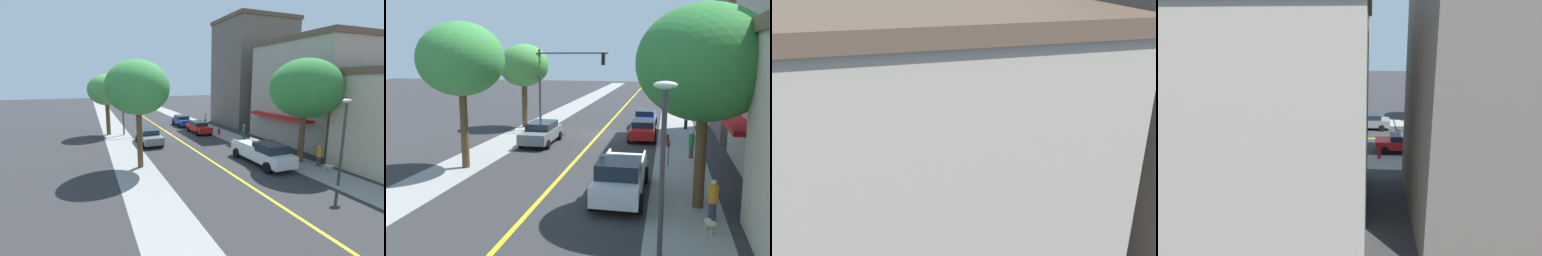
% 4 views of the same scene
% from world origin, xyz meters
% --- Properties ---
extents(ground_plane, '(140.00, 140.00, 0.00)m').
position_xyz_m(ground_plane, '(0.00, 0.00, 0.00)').
color(ground_plane, '#2D2D30').
extents(sidewalk_left, '(2.97, 126.00, 0.01)m').
position_xyz_m(sidewalk_left, '(-6.07, 0.00, 0.00)').
color(sidewalk_left, gray).
rests_on(sidewalk_left, ground).
extents(sidewalk_right, '(2.97, 126.00, 0.01)m').
position_xyz_m(sidewalk_right, '(6.07, 0.00, 0.00)').
color(sidewalk_right, gray).
rests_on(sidewalk_right, ground).
extents(road_centerline_stripe, '(0.20, 126.00, 0.00)m').
position_xyz_m(road_centerline_stripe, '(0.00, 0.00, 0.00)').
color(road_centerline_stripe, yellow).
rests_on(road_centerline_stripe, ground).
extents(corner_shop_building, '(9.59, 8.63, 14.89)m').
position_xyz_m(corner_shop_building, '(-13.56, -2.18, 7.46)').
color(corner_shop_building, '#665B51').
rests_on(corner_shop_building, ground).
extents(brick_apartment_block, '(10.22, 11.10, 10.65)m').
position_xyz_m(brick_apartment_block, '(-13.55, 9.64, 5.33)').
color(brick_apartment_block, '#A39989').
rests_on(brick_apartment_block, ground).
extents(street_tree_left_near, '(5.37, 5.37, 8.14)m').
position_xyz_m(street_tree_left_near, '(-6.59, 14.90, 5.83)').
color(street_tree_left_near, brown).
rests_on(street_tree_left_near, ground).
extents(street_tree_right_corner, '(4.26, 4.26, 7.16)m').
position_xyz_m(street_tree_right_corner, '(6.92, -1.79, 5.31)').
color(street_tree_right_corner, brown).
rests_on(street_tree_right_corner, ground).
extents(street_tree_left_far, '(4.64, 4.64, 7.93)m').
position_xyz_m(street_tree_left_far, '(5.63, 11.42, 5.93)').
color(street_tree_left_far, brown).
rests_on(street_tree_left_far, ground).
extents(fire_hydrant, '(0.44, 0.24, 0.83)m').
position_xyz_m(fire_hydrant, '(-5.30, 3.38, 0.41)').
color(fire_hydrant, red).
rests_on(fire_hydrant, ground).
extents(parking_meter, '(0.12, 0.18, 1.40)m').
position_xyz_m(parking_meter, '(-5.37, 8.77, 0.92)').
color(parking_meter, '#4C4C51').
rests_on(parking_meter, ground).
extents(traffic_light_mast, '(5.82, 0.32, 6.68)m').
position_xyz_m(traffic_light_mast, '(3.47, -0.94, 4.57)').
color(traffic_light_mast, '#474C47').
rests_on(traffic_light_mast, ground).
extents(street_lamp, '(0.70, 0.36, 5.41)m').
position_xyz_m(street_lamp, '(-5.15, 19.55, 3.43)').
color(street_lamp, '#38383D').
rests_on(street_lamp, ground).
extents(red_sedan_left_curb, '(2.06, 4.24, 1.42)m').
position_xyz_m(red_sedan_left_curb, '(-3.49, 1.49, 0.76)').
color(red_sedan_left_curb, red).
rests_on(red_sedan_left_curb, ground).
extents(grey_sedan_right_curb, '(2.16, 4.82, 1.53)m').
position_xyz_m(grey_sedan_right_curb, '(3.43, 4.51, 0.81)').
color(grey_sedan_right_curb, slate).
rests_on(grey_sedan_right_curb, ground).
extents(blue_sedan_left_curb, '(2.02, 4.21, 1.46)m').
position_xyz_m(blue_sedan_left_curb, '(-3.33, -4.22, 0.77)').
color(blue_sedan_left_curb, '#1E429E').
rests_on(blue_sedan_left_curb, ground).
extents(white_pickup_truck, '(2.20, 5.96, 1.85)m').
position_xyz_m(white_pickup_truck, '(-3.34, 14.29, 0.93)').
color(white_pickup_truck, silver).
rests_on(white_pickup_truck, ground).
extents(pedestrian_white_shirt, '(0.36, 0.36, 1.71)m').
position_xyz_m(pedestrian_white_shirt, '(-6.79, -3.78, 0.90)').
color(pedestrian_white_shirt, black).
rests_on(pedestrian_white_shirt, ground).
extents(pedestrian_green_shirt, '(0.36, 0.36, 1.71)m').
position_xyz_m(pedestrian_green_shirt, '(-6.71, 6.56, 0.90)').
color(pedestrian_green_shirt, brown).
rests_on(pedestrian_green_shirt, ground).
extents(pedestrian_orange_shirt, '(0.37, 0.37, 1.63)m').
position_xyz_m(pedestrian_orange_shirt, '(-7.01, 16.33, 0.85)').
color(pedestrian_orange_shirt, '#33384C').
rests_on(pedestrian_orange_shirt, ground).
extents(small_dog, '(0.44, 0.73, 0.55)m').
position_xyz_m(small_dog, '(-6.82, 17.41, 0.36)').
color(small_dog, '#C6B28C').
rests_on(small_dog, ground).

